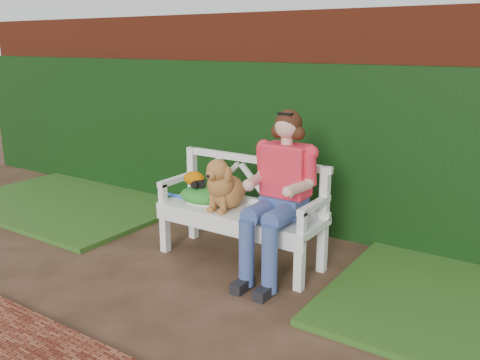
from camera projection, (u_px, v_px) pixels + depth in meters
The scene contains 11 objects.
ground at pixel (178, 280), 4.18m from camera, with size 60.00×60.00×0.00m, color black.
brick_wall at pixel (291, 119), 5.42m from camera, with size 10.00×0.30×2.20m, color maroon.
ivy_hedge at pixel (281, 146), 5.31m from camera, with size 10.00×0.18×1.70m, color #15330F.
grass_left at pixel (76, 201), 6.18m from camera, with size 2.60×2.00×0.05m, color #193913.
garden_bench at pixel (240, 235), 4.50m from camera, with size 1.58×0.60×0.48m, color white, non-canonical shape.
seated_woman at pixel (283, 197), 4.14m from camera, with size 0.57×0.76×1.35m, color #E6343D, non-canonical shape.
dog at pixel (225, 183), 4.40m from camera, with size 0.32×0.43×0.47m, color #AE794C, non-canonical shape.
tennis_racket at pixel (200, 201), 4.63m from camera, with size 0.63×0.27×0.03m, color white, non-canonical shape.
green_bag at pixel (202, 195), 4.62m from camera, with size 0.44×0.34×0.15m, color #1E7818, non-canonical shape.
camera_item at pixel (199, 183), 4.59m from camera, with size 0.11×0.08×0.07m, color black.
baseball_glove at pixel (194, 179), 4.63m from camera, with size 0.21×0.15×0.13m, color #BD5E00.
Camera 1 is at (2.55, -2.89, 1.89)m, focal length 38.00 mm.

